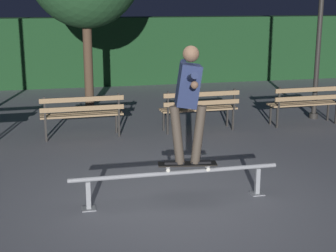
{
  "coord_description": "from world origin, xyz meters",
  "views": [
    {
      "loc": [
        -1.58,
        -6.19,
        2.63
      ],
      "look_at": [
        0.08,
        0.86,
        0.85
      ],
      "focal_mm": 54.73,
      "sensor_mm": 36.0,
      "label": 1
    }
  ],
  "objects": [
    {
      "name": "grind_rail",
      "position": [
        0.0,
        0.06,
        0.34
      ],
      "size": [
        2.85,
        0.18,
        0.44
      ],
      "color": "gray",
      "rests_on": "ground"
    },
    {
      "name": "skateboard",
      "position": [
        0.16,
        0.06,
        0.51
      ],
      "size": [
        0.8,
        0.32,
        0.09
      ],
      "color": "black",
      "rests_on": "grind_rail"
    },
    {
      "name": "park_bench_left_center",
      "position": [
        -0.99,
        3.64,
        0.54
      ],
      "size": [
        1.61,
        0.46,
        0.88
      ],
      "color": "#282623",
      "rests_on": "ground"
    },
    {
      "name": "hedge_backdrop",
      "position": [
        0.0,
        10.28,
        1.06
      ],
      "size": [
        24.0,
        1.2,
        2.11
      ],
      "primitive_type": "cube",
      "color": "#193D1E",
      "rests_on": "ground"
    },
    {
      "name": "lamp_post_right",
      "position": [
        4.29,
        4.19,
        2.48
      ],
      "size": [
        0.32,
        0.32,
        3.9
      ],
      "color": "#282623",
      "rests_on": "ground"
    },
    {
      "name": "park_bench_rightmost",
      "position": [
        3.79,
        3.64,
        0.54
      ],
      "size": [
        1.61,
        0.46,
        0.88
      ],
      "color": "#282623",
      "rests_on": "ground"
    },
    {
      "name": "ground_plane",
      "position": [
        0.0,
        0.0,
        0.0
      ],
      "size": [
        90.0,
        90.0,
        0.0
      ],
      "primitive_type": "plane",
      "color": "slate"
    },
    {
      "name": "park_bench_right_center",
      "position": [
        1.4,
        3.64,
        0.54
      ],
      "size": [
        1.61,
        0.46,
        0.88
      ],
      "color": "#282623",
      "rests_on": "ground"
    },
    {
      "name": "skateboarder",
      "position": [
        0.16,
        0.06,
        1.45
      ],
      "size": [
        0.63,
        1.39,
        1.56
      ],
      "color": "black",
      "rests_on": "skateboard"
    }
  ]
}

